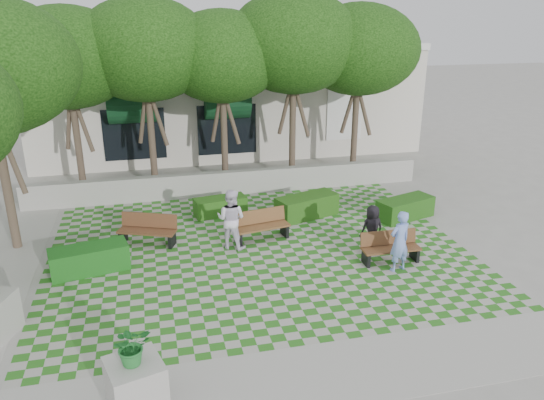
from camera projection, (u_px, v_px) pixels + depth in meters
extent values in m
plane|color=gray|center=(267.00, 267.00, 14.68)|extent=(90.00, 90.00, 0.00)
plane|color=#2B721E|center=(259.00, 251.00, 15.59)|extent=(12.00, 12.00, 0.00)
cube|color=#9E9B93|center=(320.00, 376.00, 10.39)|extent=(16.00, 2.00, 0.01)
cube|color=#9E9B93|center=(231.00, 183.00, 20.18)|extent=(15.00, 0.36, 0.90)
cube|color=#56361D|center=(391.00, 249.00, 14.82)|extent=(1.66, 0.53, 0.06)
cube|color=#56361D|center=(388.00, 237.00, 14.95)|extent=(1.65, 0.14, 0.41)
cube|color=black|center=(366.00, 258.00, 14.75)|extent=(0.10, 0.46, 0.40)
cube|color=black|center=(415.00, 253.00, 15.04)|extent=(0.10, 0.46, 0.40)
cube|color=brown|center=(262.00, 227.00, 16.22)|extent=(1.80, 0.83, 0.06)
cube|color=brown|center=(259.00, 216.00, 16.35)|extent=(1.73, 0.43, 0.43)
cube|color=black|center=(238.00, 238.00, 16.01)|extent=(0.18, 0.49, 0.42)
cube|color=black|center=(284.00, 230.00, 16.59)|extent=(0.18, 0.49, 0.42)
cube|color=#56321D|center=(147.00, 231.00, 15.91)|extent=(1.81, 1.14, 0.06)
cube|color=#56321D|center=(149.00, 220.00, 16.05)|extent=(1.66, 0.77, 0.44)
cube|color=black|center=(123.00, 236.00, 16.10)|extent=(0.27, 0.48, 0.43)
cube|color=black|center=(172.00, 240.00, 15.88)|extent=(0.27, 0.48, 0.43)
cube|color=#1C4913|center=(405.00, 208.00, 17.93)|extent=(2.15, 1.39, 0.70)
cube|color=#204B14|center=(307.00, 206.00, 18.05)|extent=(2.29, 1.48, 0.75)
cube|color=#215115|center=(220.00, 206.00, 18.22)|extent=(1.85, 0.98, 0.62)
cube|color=#155116|center=(89.00, 259.00, 14.35)|extent=(2.17, 1.23, 0.71)
cube|color=#9E9B93|center=(136.00, 385.00, 9.46)|extent=(1.16, 1.16, 0.94)
imported|color=#24752F|center=(132.00, 346.00, 9.17)|extent=(0.79, 0.73, 0.73)
imported|color=#7D99E5|center=(400.00, 241.00, 14.22)|extent=(0.72, 0.57, 1.73)
imported|color=black|center=(372.00, 229.00, 15.41)|extent=(0.73, 0.51, 1.42)
imported|color=white|center=(231.00, 219.00, 15.56)|extent=(1.12, 1.05, 1.83)
cylinder|color=#47382B|center=(78.00, 147.00, 19.79)|extent=(0.26, 0.26, 3.64)
ellipsoid|color=#1E4C11|center=(67.00, 58.00, 18.66)|extent=(4.80, 4.80, 3.60)
cylinder|color=#47382B|center=(152.00, 141.00, 20.34)|extent=(0.26, 0.26, 3.81)
ellipsoid|color=#1E4C11|center=(145.00, 49.00, 19.16)|extent=(5.00, 5.00, 3.75)
cylinder|color=#47382B|center=(224.00, 140.00, 20.99)|extent=(0.26, 0.26, 3.58)
ellipsoid|color=#1E4C11|center=(222.00, 56.00, 19.87)|extent=(4.60, 4.60, 3.45)
cylinder|color=#47382B|center=(292.00, 132.00, 21.53)|extent=(0.26, 0.26, 3.92)
ellipsoid|color=#1E4C11|center=(294.00, 42.00, 20.31)|extent=(5.20, 5.20, 3.90)
cylinder|color=#47382B|center=(355.00, 131.00, 22.16)|extent=(0.26, 0.26, 3.70)
ellipsoid|color=#1E4C11|center=(359.00, 49.00, 21.01)|extent=(4.80, 4.80, 3.60)
cylinder|color=#47382B|center=(7.00, 187.00, 15.24)|extent=(0.26, 0.26, 3.81)
cube|color=beige|center=(224.00, 95.00, 26.98)|extent=(18.00, 8.00, 5.00)
cube|color=white|center=(236.00, 50.00, 22.46)|extent=(18.00, 0.30, 0.30)
cube|color=black|center=(344.00, 111.00, 24.50)|extent=(1.40, 0.10, 2.40)
cylinder|color=#103D1E|center=(131.00, 102.00, 22.16)|extent=(3.00, 1.80, 1.80)
cube|color=black|center=(134.00, 134.00, 22.65)|extent=(2.60, 0.08, 2.20)
cylinder|color=#103D1E|center=(226.00, 98.00, 23.03)|extent=(3.00, 1.80, 1.80)
cube|color=black|center=(227.00, 130.00, 23.52)|extent=(2.60, 0.08, 2.20)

